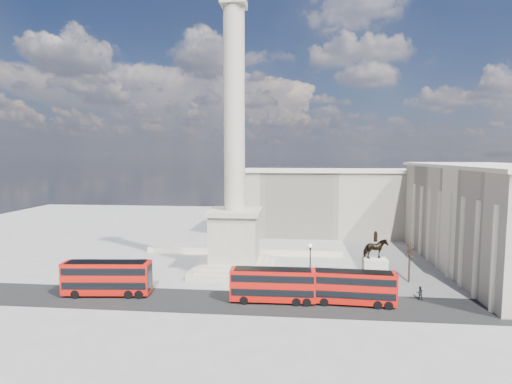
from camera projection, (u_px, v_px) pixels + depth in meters
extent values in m
plane|color=gray|center=(230.00, 279.00, 65.27)|extent=(180.00, 180.00, 0.00)
cube|color=black|center=(254.00, 303.00, 54.87)|extent=(120.00, 9.00, 0.01)
cube|color=#B4AA96|center=(235.00, 268.00, 70.18)|extent=(14.00, 14.00, 1.00)
cube|color=#B4AA96|center=(235.00, 263.00, 70.11)|extent=(12.00, 12.00, 0.50)
cube|color=#B4AA96|center=(235.00, 261.00, 70.06)|extent=(10.00, 10.00, 0.50)
cube|color=#B4AA96|center=(235.00, 237.00, 69.66)|extent=(8.00, 8.00, 8.00)
cube|color=#B4AA96|center=(235.00, 212.00, 69.25)|extent=(9.00, 9.00, 0.80)
cylinder|color=#B2A893|center=(234.00, 110.00, 67.63)|extent=(3.60, 3.60, 34.00)
cube|color=#B4AA96|center=(234.00, 3.00, 65.98)|extent=(4.20, 4.20, 1.20)
cube|color=beige|center=(243.00, 252.00, 81.07)|extent=(40.00, 0.60, 1.10)
cube|color=beige|center=(493.00, 219.00, 69.90)|extent=(18.00, 45.00, 18.00)
cube|color=beige|center=(496.00, 166.00, 69.03)|extent=(19.00, 46.00, 0.60)
cube|color=beige|center=(333.00, 203.00, 102.18)|extent=(50.00, 16.00, 16.00)
cube|color=beige|center=(333.00, 170.00, 101.40)|extent=(51.00, 17.00, 0.60)
cube|color=#BB1109|center=(107.00, 277.00, 57.47)|extent=(12.63, 3.94, 4.57)
cube|color=black|center=(107.00, 283.00, 57.54)|extent=(12.14, 3.95, 1.02)
cube|color=black|center=(107.00, 269.00, 57.35)|extent=(12.14, 3.95, 1.02)
cube|color=black|center=(106.00, 262.00, 57.25)|extent=(11.36, 3.54, 0.07)
cylinder|color=black|center=(79.00, 291.00, 57.69)|extent=(1.50, 3.04, 1.24)
cylinder|color=black|center=(131.00, 291.00, 57.63)|extent=(1.50, 3.04, 1.24)
cylinder|color=black|center=(142.00, 291.00, 57.62)|extent=(1.50, 3.04, 1.24)
cube|color=#BB1109|center=(273.00, 284.00, 54.88)|extent=(11.67, 2.80, 4.28)
cube|color=black|center=(273.00, 290.00, 54.95)|extent=(11.20, 2.86, 0.95)
cube|color=black|center=(273.00, 276.00, 54.77)|extent=(11.20, 2.86, 0.95)
cube|color=black|center=(273.00, 269.00, 54.68)|extent=(10.50, 2.52, 0.06)
cylinder|color=black|center=(245.00, 297.00, 55.39)|extent=(1.20, 2.78, 1.16)
cylinder|color=black|center=(296.00, 299.00, 54.78)|extent=(1.20, 2.78, 1.16)
cylinder|color=black|center=(306.00, 299.00, 54.67)|extent=(1.20, 2.78, 1.16)
cube|color=#BB1109|center=(352.00, 287.00, 54.02)|extent=(11.56, 3.19, 4.21)
cube|color=black|center=(352.00, 292.00, 54.09)|extent=(11.11, 3.23, 0.94)
cube|color=black|center=(353.00, 279.00, 53.91)|extent=(11.11, 3.23, 0.94)
cube|color=black|center=(353.00, 271.00, 53.82)|extent=(10.41, 2.87, 0.06)
cylinder|color=black|center=(324.00, 299.00, 54.76)|extent=(1.28, 2.78, 1.14)
cylinder|color=black|center=(376.00, 302.00, 53.71)|extent=(1.28, 2.78, 1.14)
cylinder|color=black|center=(387.00, 302.00, 53.51)|extent=(1.28, 2.78, 1.14)
cylinder|color=black|center=(310.00, 287.00, 60.76)|extent=(0.46, 0.46, 0.53)
cylinder|color=black|center=(310.00, 268.00, 60.49)|extent=(0.17, 0.17, 6.33)
cylinder|color=black|center=(310.00, 248.00, 60.21)|extent=(0.32, 0.32, 0.32)
sphere|color=silver|center=(310.00, 246.00, 60.17)|extent=(0.59, 0.59, 0.59)
cube|color=beige|center=(374.00, 288.00, 59.97)|extent=(4.40, 3.30, 0.55)
cube|color=beige|center=(375.00, 274.00, 59.77)|extent=(3.52, 2.42, 4.84)
imported|color=black|center=(375.00, 249.00, 59.41)|extent=(3.85, 2.72, 2.97)
cylinder|color=black|center=(376.00, 237.00, 59.24)|extent=(0.55, 0.55, 1.32)
sphere|color=black|center=(376.00, 232.00, 59.17)|extent=(0.40, 0.40, 0.40)
cylinder|color=#332319|center=(482.00, 270.00, 56.87)|extent=(0.31, 0.31, 7.86)
cylinder|color=#332319|center=(409.00, 262.00, 63.48)|extent=(0.30, 0.30, 6.43)
cylinder|color=#332319|center=(437.00, 244.00, 76.85)|extent=(0.27, 0.27, 6.28)
imported|color=black|center=(348.00, 288.00, 58.12)|extent=(0.73, 0.50, 1.93)
imported|color=black|center=(420.00, 293.00, 55.98)|extent=(0.99, 0.79, 1.93)
imported|color=black|center=(286.00, 275.00, 64.43)|extent=(0.88, 1.16, 1.84)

